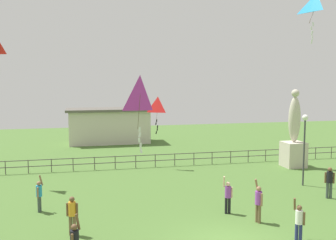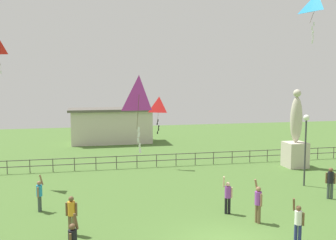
{
  "view_description": "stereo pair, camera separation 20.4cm",
  "coord_description": "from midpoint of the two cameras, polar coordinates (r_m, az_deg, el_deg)",
  "views": [
    {
      "loc": [
        -5.53,
        -13.53,
        6.39
      ],
      "look_at": [
        -1.24,
        5.2,
        4.41
      ],
      "focal_mm": 41.13,
      "sensor_mm": 36.0,
      "label": 1
    },
    {
      "loc": [
        -5.33,
        -13.58,
        6.39
      ],
      "look_at": [
        -1.24,
        5.2,
        4.41
      ],
      "focal_mm": 41.13,
      "sensor_mm": 36.0,
      "label": 2
    }
  ],
  "objects": [
    {
      "name": "kite_4",
      "position": [
        15.17,
        -4.53,
        3.44
      ],
      "size": [
        0.93,
        0.85,
        3.12
      ],
      "color": "#B22DB2"
    },
    {
      "name": "waterfront_railing",
      "position": [
        28.62,
        -2.3,
        -5.75
      ],
      "size": [
        36.05,
        0.06,
        0.95
      ],
      "color": "#4C4742",
      "rests_on": "ground_plane"
    },
    {
      "name": "person_1",
      "position": [
        18.08,
        12.94,
        -11.66
      ],
      "size": [
        0.31,
        0.53,
        1.97
      ],
      "color": "brown",
      "rests_on": "ground_plane"
    },
    {
      "name": "kite_3",
      "position": [
        21.75,
        20.84,
        15.56
      ],
      "size": [
        0.91,
        1.26,
        2.51
      ],
      "color": "#198CD1"
    },
    {
      "name": "person_4",
      "position": [
        16.42,
        18.49,
        -13.96
      ],
      "size": [
        0.4,
        0.42,
        1.79
      ],
      "color": "navy",
      "rests_on": "ground_plane"
    },
    {
      "name": "person_6",
      "position": [
        16.82,
        -14.36,
        -13.21
      ],
      "size": [
        0.48,
        0.3,
        1.64
      ],
      "color": "brown",
      "rests_on": "ground_plane"
    },
    {
      "name": "person_5",
      "position": [
        19.0,
        8.56,
        -10.93
      ],
      "size": [
        0.47,
        0.32,
        1.83
      ],
      "color": "black",
      "rests_on": "ground_plane"
    },
    {
      "name": "person_2",
      "position": [
        22.8,
        22.57,
        -8.28
      ],
      "size": [
        0.46,
        0.32,
        1.72
      ],
      "color": "#3F4C47",
      "rests_on": "ground_plane"
    },
    {
      "name": "pavilion_building",
      "position": [
        39.91,
        -8.83,
        -0.79
      ],
      "size": [
        8.62,
        3.93,
        3.55
      ],
      "color": "beige",
      "rests_on": "ground_plane"
    },
    {
      "name": "statue_monument",
      "position": [
        29.93,
        17.96,
        -2.95
      ],
      "size": [
        1.51,
        1.51,
        5.75
      ],
      "color": "beige",
      "rests_on": "ground_plane"
    },
    {
      "name": "lamppost",
      "position": [
        24.59,
        19.37,
        -1.97
      ],
      "size": [
        0.36,
        0.36,
        4.36
      ],
      "color": "#38383D",
      "rests_on": "ground_plane"
    },
    {
      "name": "person_3",
      "position": [
        20.07,
        -18.83,
        -10.33
      ],
      "size": [
        0.34,
        0.46,
        1.79
      ],
      "color": "#3F4C47",
      "rests_on": "ground_plane"
    },
    {
      "name": "kite_2",
      "position": [
        28.25,
        -1.72,
        2.09
      ],
      "size": [
        1.14,
        0.9,
        2.7
      ],
      "color": "red"
    }
  ]
}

